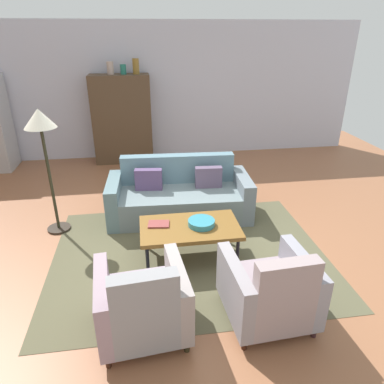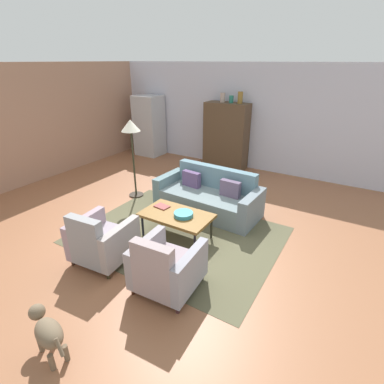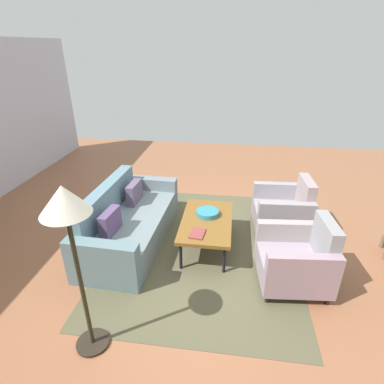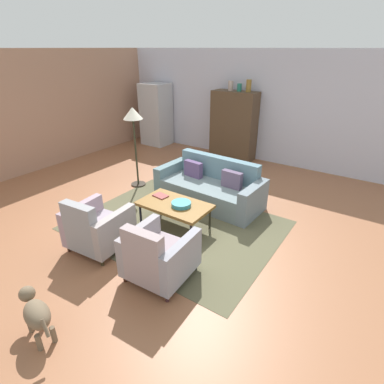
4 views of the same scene
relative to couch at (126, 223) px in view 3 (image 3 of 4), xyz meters
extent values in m
plane|color=#985F3F|center=(-0.14, -1.08, -0.29)|extent=(10.62, 10.62, 0.00)
cube|color=brown|center=(0.00, -1.14, -0.28)|extent=(3.40, 2.60, 0.01)
cube|color=slate|center=(0.00, -0.09, -0.08)|extent=(1.78, 0.98, 0.42)
cube|color=slate|center=(0.01, 0.27, 0.14)|extent=(1.75, 0.26, 0.86)
cube|color=slate|center=(0.96, -0.13, 0.02)|extent=(0.22, 0.91, 0.62)
cube|color=slate|center=(-0.96, -0.04, 0.02)|extent=(0.22, 0.91, 0.62)
cube|color=#5D4E67|center=(0.45, -0.01, 0.29)|extent=(0.41, 0.14, 0.32)
cube|color=#59446D|center=(-0.45, 0.03, 0.29)|extent=(0.41, 0.17, 0.32)
cylinder|color=black|center=(-0.53, -0.91, -0.09)|extent=(0.04, 0.04, 0.40)
cylinder|color=#28271C|center=(0.53, -0.91, -0.09)|extent=(0.04, 0.04, 0.40)
cylinder|color=black|center=(-0.53, -1.47, -0.09)|extent=(0.04, 0.04, 0.40)
cylinder|color=black|center=(0.53, -1.47, -0.09)|extent=(0.04, 0.04, 0.40)
cube|color=brown|center=(0.00, -1.19, 0.14)|extent=(1.20, 0.70, 0.05)
cylinder|color=black|center=(-0.97, -1.98, -0.24)|extent=(0.05, 0.05, 0.10)
cylinder|color=#2F231F|center=(-0.30, -1.92, -0.24)|extent=(0.05, 0.05, 0.10)
cylinder|color=#381E13|center=(-0.91, -2.66, -0.24)|extent=(0.05, 0.05, 0.10)
cylinder|color=#2F2916|center=(-0.23, -2.59, -0.24)|extent=(0.05, 0.05, 0.10)
cube|color=gray|center=(-0.60, -2.29, -0.04)|extent=(0.63, 0.85, 0.30)
cube|color=gray|center=(-0.57, -2.61, 0.20)|extent=(0.57, 0.19, 0.78)
cube|color=gray|center=(-0.94, -2.32, 0.09)|extent=(0.19, 0.81, 0.56)
cube|color=#9E9391|center=(-0.27, -2.26, 0.09)|extent=(0.19, 0.81, 0.56)
cylinder|color=#2E2718|center=(0.24, -1.97, -0.24)|extent=(0.05, 0.05, 0.10)
cylinder|color=#292721|center=(0.92, -1.93, -0.24)|extent=(0.05, 0.05, 0.10)
cylinder|color=#391A0F|center=(0.28, -2.65, -0.24)|extent=(0.05, 0.05, 0.10)
cylinder|color=#391F21|center=(0.96, -2.61, -0.24)|extent=(0.05, 0.05, 0.10)
cube|color=gray|center=(0.60, -2.29, -0.04)|extent=(0.61, 0.83, 0.30)
cube|color=gray|center=(0.62, -2.62, 0.20)|extent=(0.57, 0.17, 0.78)
cube|color=gray|center=(0.26, -2.31, 0.09)|extent=(0.17, 0.81, 0.56)
cube|color=gray|center=(0.94, -2.27, 0.09)|extent=(0.17, 0.81, 0.56)
cylinder|color=teal|center=(0.14, -1.19, 0.20)|extent=(0.32, 0.32, 0.07)
cube|color=brown|center=(-0.37, -1.10, 0.17)|extent=(0.27, 0.21, 0.02)
cylinder|color=#2D251C|center=(-1.76, -0.24, -0.27)|extent=(0.32, 0.32, 0.03)
cylinder|color=#2A2B1B|center=(-1.76, -0.24, 0.47)|extent=(0.04, 0.04, 1.45)
cone|color=silver|center=(-1.76, -0.24, 1.31)|extent=(0.40, 0.40, 0.24)
cylinder|color=brown|center=(0.33, -3.72, -0.19)|extent=(0.06, 0.06, 0.20)
camera|label=1|loc=(-0.52, -4.83, 2.31)|focal=32.90mm
camera|label=2|loc=(2.51, -4.83, 2.56)|focal=27.61mm
camera|label=3|loc=(-3.67, -1.48, 2.37)|focal=28.55mm
camera|label=4|loc=(2.78, -4.74, 2.52)|focal=28.44mm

